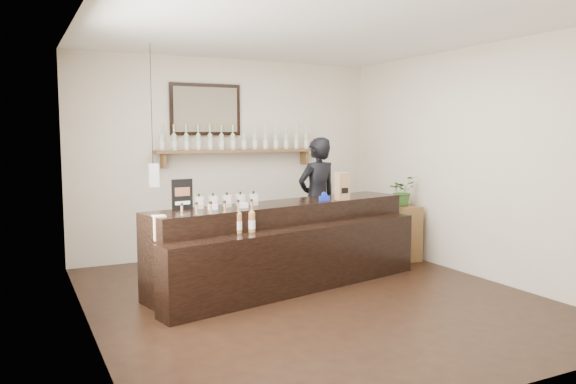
{
  "coord_description": "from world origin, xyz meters",
  "views": [
    {
      "loc": [
        -2.83,
        -5.14,
        1.75
      ],
      "look_at": [
        0.06,
        0.7,
        1.07
      ],
      "focal_mm": 35.0,
      "sensor_mm": 36.0,
      "label": 1
    }
  ],
  "objects": [
    {
      "name": "ground",
      "position": [
        0.0,
        0.0,
        0.0
      ],
      "size": [
        5.0,
        5.0,
        0.0
      ],
      "primitive_type": "plane",
      "color": "black",
      "rests_on": "ground"
    },
    {
      "name": "room_shell",
      "position": [
        0.0,
        0.0,
        1.7
      ],
      "size": [
        5.0,
        5.0,
        5.0
      ],
      "color": "beige",
      "rests_on": "ground"
    },
    {
      "name": "back_wall_decor",
      "position": [
        -0.14,
        2.37,
        1.75
      ],
      "size": [
        2.66,
        0.96,
        1.69
      ],
      "color": "brown",
      "rests_on": "ground"
    },
    {
      "name": "counter",
      "position": [
        0.01,
        0.58,
        0.44
      ],
      "size": [
        3.43,
        1.6,
        1.11
      ],
      "color": "black",
      "rests_on": "ground"
    },
    {
      "name": "promo_sign",
      "position": [
        -1.21,
        0.67,
        1.11
      ],
      "size": [
        0.23,
        0.04,
        0.32
      ],
      "color": "black",
      "rests_on": "counter"
    },
    {
      "name": "paper_bag",
      "position": [
        0.76,
        0.63,
        1.11
      ],
      "size": [
        0.16,
        0.12,
        0.34
      ],
      "color": "#8F6445",
      "rests_on": "counter"
    },
    {
      "name": "tape_dispenser",
      "position": [
        0.53,
        0.65,
        0.99
      ],
      "size": [
        0.13,
        0.05,
        0.11
      ],
      "color": "#172AA7",
      "rests_on": "counter"
    },
    {
      "name": "side_cabinet",
      "position": [
        2.0,
        1.06,
        0.38
      ],
      "size": [
        0.44,
        0.56,
        0.75
      ],
      "color": "brown",
      "rests_on": "ground"
    },
    {
      "name": "potted_plant",
      "position": [
        2.0,
        1.06,
        0.96
      ],
      "size": [
        0.43,
        0.39,
        0.41
      ],
      "primitive_type": "imported",
      "rotation": [
        0.0,
        0.0,
        0.22
      ],
      "color": "#335F26",
      "rests_on": "side_cabinet"
    },
    {
      "name": "shopkeeper",
      "position": [
        0.93,
        1.55,
        0.96
      ],
      "size": [
        0.76,
        0.56,
        1.92
      ],
      "primitive_type": "imported",
      "rotation": [
        0.0,
        0.0,
        3.3
      ],
      "color": "black",
      "rests_on": "ground"
    }
  ]
}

